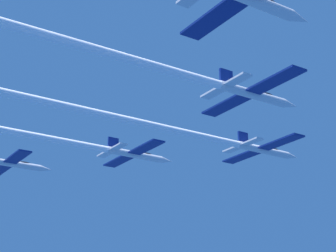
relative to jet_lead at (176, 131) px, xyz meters
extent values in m
cylinder|color=silver|center=(0.00, 14.99, -0.02)|extent=(1.02, 9.30, 1.02)
cone|color=silver|center=(0.00, 20.67, -0.02)|extent=(1.00, 2.05, 1.00)
ellipsoid|color=black|center=(0.00, 17.04, 0.41)|extent=(0.72, 1.86, 0.51)
cube|color=navy|center=(-4.05, 14.53, -0.02)|extent=(7.07, 2.05, 0.22)
cube|color=navy|center=(4.05, 14.53, -0.02)|extent=(7.07, 2.05, 0.22)
cube|color=navy|center=(0.00, 11.27, 1.24)|extent=(0.27, 1.67, 1.49)
cube|color=silver|center=(-2.10, 11.09, -0.02)|extent=(3.18, 1.23, 0.22)
cube|color=silver|center=(2.10, 11.09, -0.02)|extent=(3.18, 1.23, 0.22)
cylinder|color=white|center=(0.00, -9.53, -0.02)|extent=(0.92, 39.74, 0.92)
cylinder|color=silver|center=(-13.63, 1.67, 0.60)|extent=(1.02, 9.30, 1.02)
cone|color=silver|center=(-13.63, 7.35, 0.60)|extent=(1.00, 2.05, 1.00)
ellipsoid|color=black|center=(-13.63, 3.72, 1.03)|extent=(0.72, 1.86, 0.51)
cube|color=navy|center=(-17.68, 1.20, 0.60)|extent=(7.07, 2.05, 0.22)
cube|color=navy|center=(-9.58, 1.20, 0.60)|extent=(7.07, 2.05, 0.22)
cube|color=navy|center=(-13.63, -2.05, 1.85)|extent=(0.27, 1.67, 1.49)
cube|color=silver|center=(-15.73, -2.24, 0.60)|extent=(3.18, 1.23, 0.22)
cube|color=silver|center=(-11.53, -2.24, 0.60)|extent=(3.18, 1.23, 0.22)
cylinder|color=silver|center=(14.14, 0.73, 0.12)|extent=(1.02, 9.30, 1.02)
cone|color=silver|center=(14.14, 6.40, 0.12)|extent=(1.00, 2.05, 1.00)
ellipsoid|color=black|center=(14.14, 2.77, 0.55)|extent=(0.72, 1.86, 0.51)
cube|color=navy|center=(10.10, 0.26, 0.12)|extent=(7.07, 2.05, 0.22)
cube|color=navy|center=(18.19, 0.26, 0.12)|extent=(7.07, 2.05, 0.22)
cube|color=navy|center=(14.14, -2.99, 1.38)|extent=(0.27, 1.67, 1.49)
cube|color=silver|center=(12.04, -3.18, 0.12)|extent=(3.18, 1.23, 0.22)
cube|color=silver|center=(16.25, -3.18, 0.12)|extent=(3.18, 1.23, 0.22)
cylinder|color=white|center=(14.14, -26.70, 0.12)|extent=(0.92, 45.56, 0.92)
cylinder|color=silver|center=(-27.54, -12.55, 0.35)|extent=(1.02, 9.30, 1.02)
cone|color=silver|center=(-27.54, -6.88, 0.35)|extent=(1.00, 2.05, 1.00)
ellipsoid|color=black|center=(-27.54, -10.50, 0.78)|extent=(0.72, 1.86, 0.51)
cube|color=navy|center=(-31.59, -13.02, 0.35)|extent=(7.07, 2.05, 0.22)
cube|color=navy|center=(-23.50, -13.02, 0.35)|extent=(7.07, 2.05, 0.22)
cone|color=silver|center=(28.10, -6.20, 0.38)|extent=(1.00, 2.05, 1.00)
ellipsoid|color=black|center=(28.10, -9.83, 0.81)|extent=(0.72, 1.86, 0.51)
cube|color=navy|center=(24.05, -12.34, 0.38)|extent=(7.07, 2.05, 0.22)
camera|label=1|loc=(57.13, -38.42, -24.81)|focal=60.60mm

